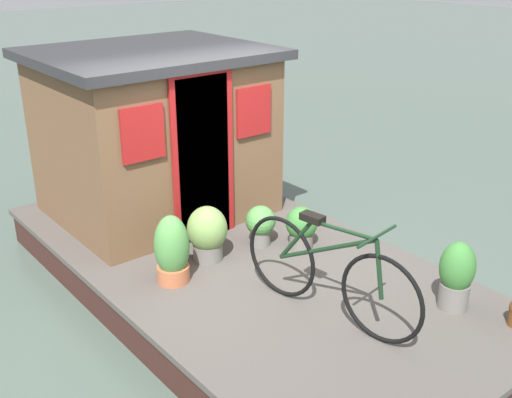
% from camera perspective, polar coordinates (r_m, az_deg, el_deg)
% --- Properties ---
extents(ground_plane, '(60.00, 60.00, 0.00)m').
position_cam_1_polar(ground_plane, '(6.31, -1.16, -8.68)').
color(ground_plane, '#47564C').
extents(houseboat_deck, '(5.38, 2.75, 0.39)m').
position_cam_1_polar(houseboat_deck, '(6.21, -1.17, -7.12)').
color(houseboat_deck, '#4C4742').
rests_on(houseboat_deck, ground_plane).
extents(houseboat_cabin, '(2.05, 2.38, 1.84)m').
position_cam_1_polar(houseboat_cabin, '(7.00, -9.26, 6.06)').
color(houseboat_cabin, brown).
rests_on(houseboat_cabin, houseboat_deck).
extents(bicycle, '(1.73, 0.50, 0.88)m').
position_cam_1_polar(bicycle, '(5.08, 6.65, -6.72)').
color(bicycle, black).
rests_on(bicycle, houseboat_deck).
extents(potted_plant_thyme, '(0.32, 0.32, 0.65)m').
position_cam_1_polar(potted_plant_thyme, '(5.65, -7.72, -4.75)').
color(potted_plant_thyme, '#B2603D').
rests_on(potted_plant_thyme, houseboat_deck).
extents(potted_plant_geranium, '(0.31, 0.31, 0.42)m').
position_cam_1_polar(potted_plant_geranium, '(6.31, 0.42, -2.28)').
color(potted_plant_geranium, slate).
rests_on(potted_plant_geranium, houseboat_deck).
extents(potted_plant_basil, '(0.30, 0.30, 0.61)m').
position_cam_1_polar(potted_plant_basil, '(5.46, 17.93, -6.63)').
color(potted_plant_basil, slate).
rests_on(potted_plant_basil, houseboat_deck).
extents(potted_plant_lavender, '(0.39, 0.39, 0.55)m').
position_cam_1_polar(potted_plant_lavender, '(6.01, -4.49, -3.10)').
color(potted_plant_lavender, slate).
rests_on(potted_plant_lavender, houseboat_deck).
extents(potted_plant_sage, '(0.32, 0.32, 0.43)m').
position_cam_1_polar(potted_plant_sage, '(6.27, 4.20, -2.52)').
color(potted_plant_sage, slate).
rests_on(potted_plant_sage, houseboat_deck).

